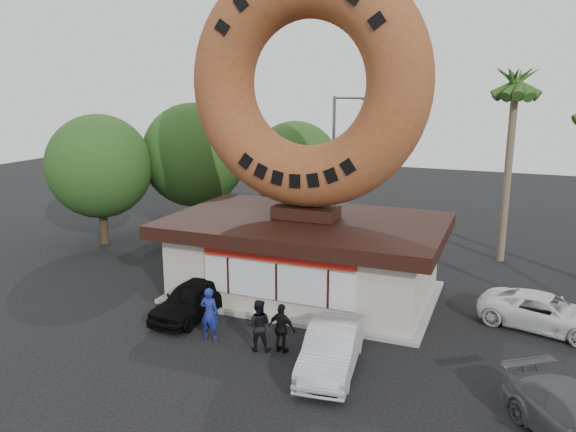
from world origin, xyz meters
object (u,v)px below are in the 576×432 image
(donut_shop, at_px, (306,254))
(car_silver, at_px, (332,348))
(car_white, at_px, (545,312))
(street_lamp, at_px, (336,158))
(person_left, at_px, (210,313))
(person_center, at_px, (258,325))
(giant_donut, at_px, (307,84))
(car_black, at_px, (192,299))
(person_right, at_px, (282,328))

(donut_shop, bearing_deg, car_silver, -62.46)
(car_white, bearing_deg, donut_shop, 104.39)
(street_lamp, bearing_deg, person_left, -89.00)
(person_center, bearing_deg, giant_donut, -102.78)
(donut_shop, distance_m, person_center, 5.48)
(person_center, bearing_deg, donut_shop, -102.77)
(giant_donut, relative_size, car_white, 2.14)
(car_silver, bearing_deg, person_center, 165.27)
(person_center, xyz_separation_m, car_white, (8.91, 5.40, -0.25))
(street_lamp, xyz_separation_m, car_white, (11.10, -10.02, -3.85))
(person_left, bearing_deg, car_black, -45.25)
(donut_shop, relative_size, person_left, 5.98)
(person_right, bearing_deg, giant_donut, -70.06)
(person_left, distance_m, person_right, 2.71)
(person_left, bearing_deg, person_right, 177.08)
(car_black, bearing_deg, donut_shop, 53.26)
(car_black, bearing_deg, person_left, -39.00)
(giant_donut, bearing_deg, car_silver, -62.52)
(donut_shop, bearing_deg, person_left, -106.83)
(person_right, bearing_deg, car_black, -10.83)
(street_lamp, height_order, person_left, street_lamp)
(person_left, bearing_deg, street_lamp, -91.88)
(donut_shop, xyz_separation_m, person_right, (1.12, -5.26, -0.92))
(street_lamp, bearing_deg, car_black, -95.54)
(car_silver, height_order, car_white, car_silver)
(street_lamp, bearing_deg, donut_shop, -79.50)
(car_black, xyz_separation_m, car_white, (12.44, 3.79, -0.05))
(person_center, height_order, car_black, person_center)
(street_lamp, height_order, car_black, street_lamp)
(car_black, xyz_separation_m, car_silver, (6.19, -1.95, 0.03))
(giant_donut, distance_m, person_right, 9.51)
(donut_shop, bearing_deg, giant_donut, 90.00)
(street_lamp, bearing_deg, car_silver, -72.89)
(giant_donut, xyz_separation_m, person_center, (0.34, -5.42, -7.80))
(person_left, bearing_deg, car_silver, 171.03)
(person_right, xyz_separation_m, car_black, (-4.32, 1.47, -0.16))
(car_white, bearing_deg, car_black, 121.35)
(person_left, distance_m, car_white, 12.05)
(street_lamp, xyz_separation_m, car_black, (-1.34, -13.81, -3.79))
(giant_donut, distance_m, car_black, 9.41)
(car_silver, bearing_deg, person_left, 166.60)
(giant_donut, relative_size, car_silver, 2.25)
(street_lamp, bearing_deg, giant_donut, -79.49)
(giant_donut, xyz_separation_m, street_lamp, (-1.86, 10.00, -4.20))
(giant_donut, relative_size, person_right, 5.79)
(person_center, xyz_separation_m, car_silver, (2.66, -0.35, -0.17))
(car_black, height_order, car_silver, car_silver)
(street_lamp, relative_size, person_left, 4.27)
(giant_donut, xyz_separation_m, car_black, (-3.20, -3.81, -7.99))
(car_white, bearing_deg, person_left, 130.27)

